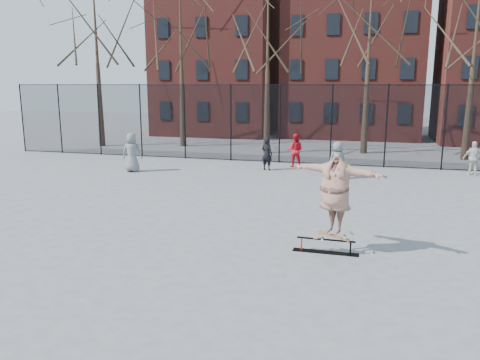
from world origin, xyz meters
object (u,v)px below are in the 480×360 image
(bystander_red, at_px, (295,150))
(bystander_extra, at_px, (337,160))
(bystander_grey, at_px, (132,152))
(bystander_white, at_px, (474,158))
(bystander_black, at_px, (267,154))
(skateboard, at_px, (333,237))
(skater, at_px, (335,197))
(skate_rail, at_px, (326,247))

(bystander_red, bearing_deg, bystander_extra, 129.66)
(bystander_grey, relative_size, bystander_white, 1.19)
(bystander_white, relative_size, bystander_extra, 0.94)
(bystander_black, relative_size, bystander_white, 1.00)
(skateboard, bearing_deg, skater, -90.00)
(skateboard, relative_size, bystander_grey, 0.46)
(skateboard, bearing_deg, bystander_red, 103.38)
(bystander_red, xyz_separation_m, bystander_extra, (2.20, -2.47, -0.02))
(skate_rail, distance_m, bystander_extra, 9.21)
(bystander_black, bearing_deg, bystander_red, -115.63)
(skateboard, bearing_deg, bystander_extra, 93.54)
(skater, height_order, bystander_grey, skater)
(skate_rail, relative_size, bystander_white, 1.04)
(bystander_grey, height_order, bystander_black, bystander_grey)
(bystander_grey, bearing_deg, bystander_extra, 169.08)
(skate_rail, height_order, bystander_extra, bystander_extra)
(bystander_black, relative_size, bystander_red, 0.93)
(skate_rail, height_order, skateboard, skateboard)
(skateboard, bearing_deg, bystander_white, 65.90)
(bystander_grey, bearing_deg, skateboard, 123.73)
(bystander_white, xyz_separation_m, bystander_extra, (-5.79, -2.48, 0.05))
(bystander_red, height_order, bystander_extra, bystander_red)
(bystander_black, distance_m, bystander_red, 1.66)
(bystander_black, bearing_deg, skate_rail, 127.75)
(bystander_grey, bearing_deg, skater, 123.73)
(bystander_grey, bearing_deg, bystander_white, 176.43)
(bystander_extra, bearing_deg, bystander_red, -78.10)
(skate_rail, relative_size, bystander_black, 1.04)
(skate_rail, bearing_deg, bystander_red, 102.55)
(skateboard, xyz_separation_m, bystander_red, (-2.77, 11.65, 0.43))
(bystander_grey, height_order, bystander_white, bystander_grey)
(skater, xyz_separation_m, bystander_grey, (-9.84, 8.38, -0.50))
(bystander_black, xyz_separation_m, bystander_extra, (3.35, -1.27, 0.04))
(skate_rail, height_order, bystander_red, bystander_red)
(skateboard, distance_m, bystander_extra, 9.21)
(bystander_red, bearing_deg, skate_rail, 100.52)
(bystander_red, xyz_separation_m, bystander_white, (7.99, 0.01, -0.06))
(bystander_black, height_order, bystander_red, bystander_red)
(skateboard, xyz_separation_m, bystander_black, (-3.92, 10.46, 0.37))
(skate_rail, xyz_separation_m, bystander_red, (-2.59, 11.65, 0.69))
(bystander_red, relative_size, bystander_extra, 1.02)
(bystander_grey, height_order, bystander_extra, bystander_grey)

